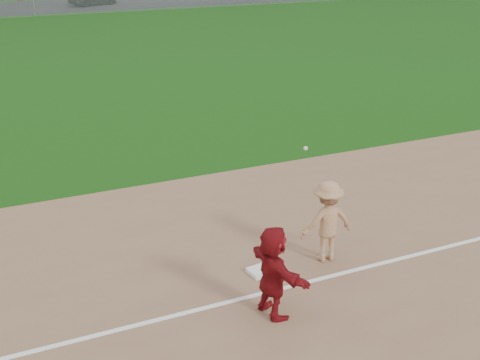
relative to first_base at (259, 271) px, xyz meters
name	(u,v)px	position (x,y,z in m)	size (l,w,h in m)	color
ground	(271,267)	(0.32, 0.15, -0.06)	(160.00, 160.00, 0.00)	#14450D
foul_line	(290,286)	(0.32, -0.65, -0.04)	(60.00, 0.10, 0.01)	white
parking_asphalt	(27,8)	(0.32, 46.15, -0.06)	(120.00, 10.00, 0.01)	black
first_base	(259,271)	(0.00, 0.00, 0.00)	(0.39, 0.39, 0.09)	white
base_runner	(273,272)	(-0.36, -1.27, 0.79)	(1.55, 0.49, 1.67)	maroon
first_base_play	(327,221)	(1.46, -0.03, 0.80)	(1.13, 0.69, 2.38)	#99999C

